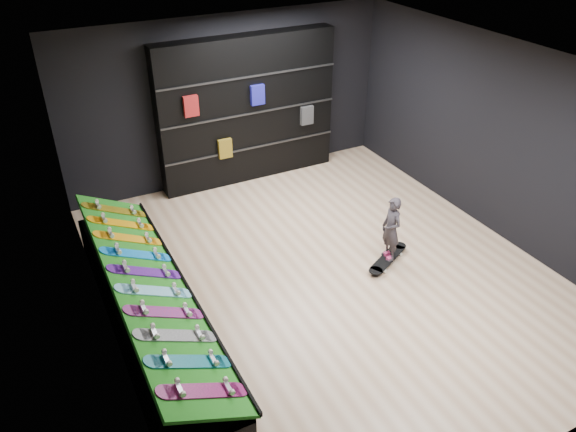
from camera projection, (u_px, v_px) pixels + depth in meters
name	position (u px, v px, depth m)	size (l,w,h in m)	color
floor	(325.00, 273.00, 8.14)	(6.00, 7.00, 0.01)	#D5B390
ceiling	(334.00, 68.00, 6.58)	(6.00, 7.00, 0.01)	white
wall_back	(229.00, 100.00, 10.02)	(6.00, 0.02, 3.00)	black
wall_front	(542.00, 355.00, 4.70)	(6.00, 0.02, 3.00)	black
wall_left	(95.00, 240.00, 6.19)	(0.02, 7.00, 3.00)	black
wall_right	(498.00, 139.00, 8.53)	(0.02, 7.00, 3.00)	black
display_rack	(150.00, 313.00, 7.02)	(0.90, 4.50, 0.50)	black
turf_ramp	(149.00, 283.00, 6.80)	(1.00, 4.50, 0.04)	#14620F
back_shelving	(247.00, 110.00, 10.08)	(3.32, 0.39, 2.65)	black
floor_skateboard	(388.00, 260.00, 8.35)	(0.98, 0.22, 0.09)	black
child	(390.00, 240.00, 8.17)	(0.23, 0.16, 0.60)	black
display_board_0	(203.00, 391.00, 5.34)	(0.98, 0.22, 0.09)	#E5198C
display_board_1	(189.00, 362.00, 5.66)	(0.98, 0.22, 0.09)	#0C8C99
display_board_2	(176.00, 336.00, 5.99)	(0.98, 0.22, 0.09)	black
display_board_3	(165.00, 312.00, 6.31)	(0.98, 0.22, 0.09)	#2626BF
display_board_4	(155.00, 291.00, 6.63)	(0.98, 0.22, 0.09)	#0CB2E5
display_board_5	(145.00, 272.00, 6.95)	(0.98, 0.22, 0.09)	purple
display_board_6	(137.00, 254.00, 7.27)	(0.98, 0.22, 0.09)	blue
display_board_7	(129.00, 238.00, 7.59)	(0.98, 0.22, 0.09)	orange
display_board_8	(121.00, 223.00, 7.91)	(0.98, 0.22, 0.09)	yellow
display_board_9	(115.00, 210.00, 8.23)	(0.98, 0.22, 0.09)	yellow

